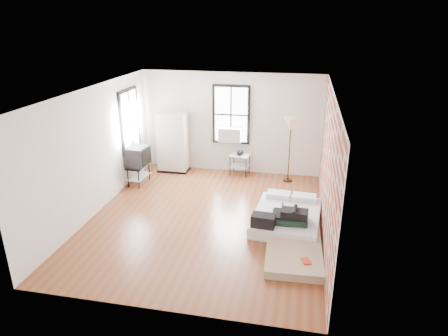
% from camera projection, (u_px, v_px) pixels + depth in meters
% --- Properties ---
extents(ground, '(6.00, 6.00, 0.00)m').
position_uv_depth(ground, '(206.00, 218.00, 8.81)').
color(ground, brown).
rests_on(ground, ground).
extents(room_shell, '(5.02, 6.02, 2.80)m').
position_uv_depth(room_shell, '(219.00, 139.00, 8.48)').
color(room_shell, silver).
rests_on(room_shell, ground).
extents(mattress_main, '(1.49, 1.94, 0.59)m').
position_uv_depth(mattress_main, '(286.00, 216.00, 8.56)').
color(mattress_main, white).
rests_on(mattress_main, ground).
extents(mattress_bare, '(1.10, 1.98, 0.42)m').
position_uv_depth(mattress_bare, '(293.00, 240.00, 7.71)').
color(mattress_bare, tan).
rests_on(mattress_bare, ground).
extents(wardrobe, '(0.85, 0.49, 1.69)m').
position_uv_depth(wardrobe, '(173.00, 143.00, 11.24)').
color(wardrobe, black).
rests_on(wardrobe, ground).
extents(side_table, '(0.57, 0.48, 0.69)m').
position_uv_depth(side_table, '(240.00, 159.00, 11.08)').
color(side_table, black).
rests_on(side_table, ground).
extents(floor_lamp, '(0.38, 0.38, 1.75)m').
position_uv_depth(floor_lamp, '(291.00, 127.00, 10.29)').
color(floor_lamp, black).
rests_on(floor_lamp, ground).
extents(tv_stand, '(0.56, 0.76, 1.03)m').
position_uv_depth(tv_stand, '(138.00, 157.00, 10.39)').
color(tv_stand, black).
rests_on(tv_stand, ground).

